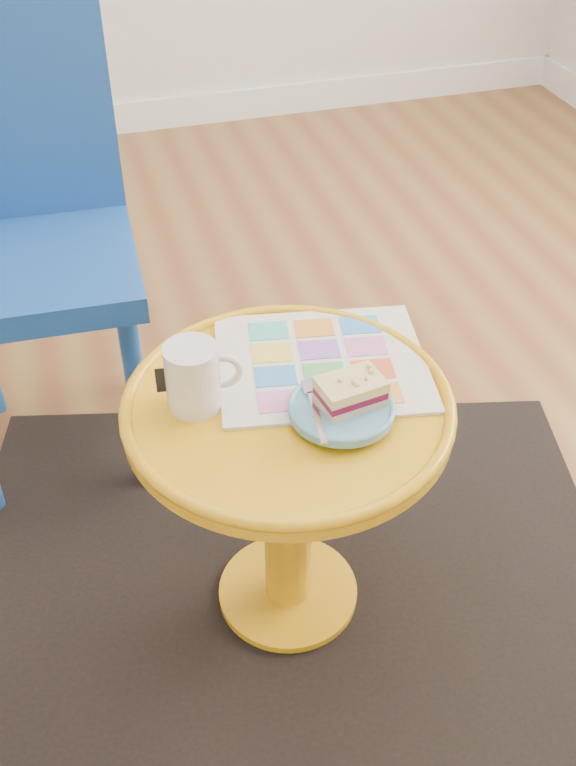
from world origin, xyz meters
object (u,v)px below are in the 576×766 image
object	(u,v)px
plate	(342,409)
newspaper	(322,363)
side_table	(288,465)
chair	(26,223)
mug	(194,375)

from	to	relation	value
plate	newspaper	bearing A→B (deg)	84.21
side_table	newspaper	distance (m)	0.18
side_table	chair	bearing A→B (deg)	119.59
mug	plate	xyz separation A→B (m)	(0.21, -0.10, -0.04)
side_table	newspaper	world-z (taller)	newspaper
chair	mug	distance (m)	0.64
mug	plate	world-z (taller)	mug
side_table	newspaper	bearing A→B (deg)	43.30
plate	chair	bearing A→B (deg)	121.72
newspaper	mug	world-z (taller)	mug
side_table	plate	world-z (taller)	plate
chair	mug	world-z (taller)	chair
newspaper	side_table	bearing A→B (deg)	-126.35
side_table	chair	distance (m)	0.75
chair	plate	world-z (taller)	chair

